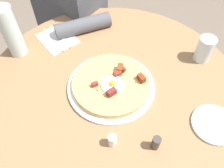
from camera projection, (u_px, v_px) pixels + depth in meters
ground_plane at (112, 154)px, 1.49m from camera, size 6.00×6.00×0.00m
dining_table at (112, 109)px, 1.05m from camera, size 1.02×1.02×0.72m
person_seated at (73, 31)px, 1.44m from camera, size 0.53×0.41×1.14m
pizza_plate at (112, 87)px, 0.90m from camera, size 0.33×0.33×0.01m
breakfast_pizza at (112, 84)px, 0.89m from camera, size 0.29×0.29×0.05m
bread_plate at (214, 124)px, 0.81m from camera, size 0.16×0.16×0.01m
napkin at (57, 39)px, 1.07m from camera, size 0.20×0.18×0.00m
fork at (54, 40)px, 1.06m from camera, size 0.18×0.05×0.00m
knife at (61, 36)px, 1.08m from camera, size 0.18×0.05×0.00m
water_glass at (205, 49)px, 0.96m from camera, size 0.07×0.07×0.11m
water_bottle at (11, 32)px, 0.94m from camera, size 0.07×0.07×0.22m
salt_shaker at (112, 140)px, 0.75m from camera, size 0.03×0.03×0.05m
pepper_shaker at (156, 143)px, 0.74m from camera, size 0.03×0.03×0.06m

